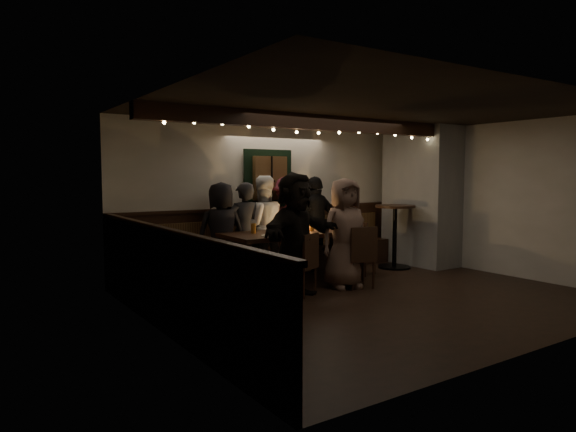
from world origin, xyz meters
TOP-DOWN VIEW (x-y plane):
  - room at (1.07, 1.42)m, footprint 6.02×5.01m
  - dining_table at (-0.34, 1.40)m, footprint 2.29×0.98m
  - chair_near_left at (-0.74, 0.58)m, footprint 0.53×0.53m
  - chair_near_right at (0.26, 0.52)m, footprint 0.52×0.52m
  - chair_end at (0.93, 1.31)m, footprint 0.53×0.53m
  - high_top at (1.91, 1.45)m, footprint 0.73×0.73m
  - person_a at (-1.31, 2.04)m, footprint 0.86×0.64m
  - person_b at (-0.91, 2.03)m, footprint 0.62×0.44m
  - person_c at (-0.50, 2.13)m, footprint 0.95×0.81m
  - person_d at (-0.04, 2.03)m, footprint 1.11×0.66m
  - person_e at (0.59, 2.09)m, footprint 1.03×0.53m
  - person_f at (-0.88, 0.60)m, footprint 1.71×1.05m
  - person_g at (0.08, 0.68)m, footprint 0.87×0.62m

SIDE VIEW (x-z plane):
  - chair_near_left at x=-0.74m, z-range 0.06..0.95m
  - chair_end at x=0.93m, z-range 0.06..0.97m
  - chair_near_right at x=0.26m, z-range 0.06..1.00m
  - high_top at x=1.91m, z-range 0.15..1.31m
  - dining_table at x=-0.34m, z-range 0.25..1.25m
  - person_b at x=-0.91m, z-range 0.00..1.59m
  - person_a at x=-1.31m, z-range 0.00..1.60m
  - person_g at x=0.08m, z-range 0.00..1.66m
  - person_d at x=-0.04m, z-range 0.00..1.68m
  - person_e at x=0.59m, z-range 0.00..1.68m
  - person_c at x=-0.50m, z-range 0.00..1.70m
  - person_f at x=-0.88m, z-range 0.00..1.75m
  - room at x=1.07m, z-range -0.24..2.38m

